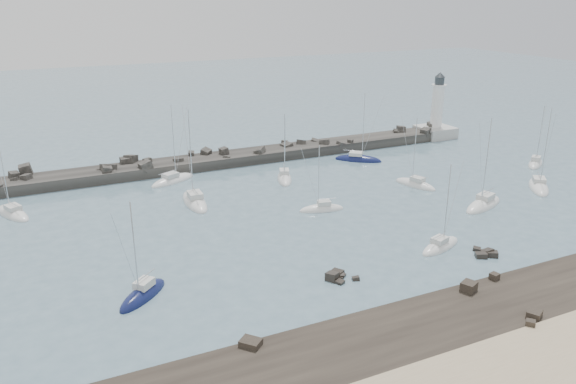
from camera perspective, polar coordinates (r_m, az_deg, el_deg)
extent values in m
plane|color=slate|center=(71.22, 4.52, -5.02)|extent=(400.00, 400.00, 0.00)
cube|color=black|center=(55.60, 16.07, -13.42)|extent=(140.00, 12.00, 0.70)
cube|color=black|center=(57.92, 23.41, -12.15)|extent=(1.10, 1.10, 0.64)
cube|color=black|center=(61.85, 17.89, -9.13)|extent=(1.92, 1.85, 1.00)
cube|color=black|center=(51.02, -3.81, -15.02)|extent=(2.22, 2.26, 0.57)
cube|color=black|center=(59.52, 23.75, -11.28)|extent=(1.84, 1.75, 0.70)
cube|color=black|center=(65.19, 20.23, -8.03)|extent=(1.07, 1.05, 0.68)
cube|color=black|center=(61.54, 5.31, -9.12)|extent=(1.11, 1.11, 0.50)
cube|color=black|center=(62.95, 5.21, -8.59)|extent=(1.71, 1.72, 0.80)
cube|color=black|center=(62.07, 4.51, -8.65)|extent=(1.72, 1.80, 1.33)
cube|color=black|center=(62.95, 4.88, -8.40)|extent=(2.09, 1.91, 1.07)
cube|color=black|center=(62.41, 6.90, -8.75)|extent=(1.03, 1.03, 0.70)
cube|color=black|center=(62.72, 5.45, -8.50)|extent=(0.87, 0.90, 0.69)
cube|color=black|center=(71.82, 19.65, -5.91)|extent=(1.32, 1.30, 1.37)
cube|color=black|center=(71.21, 19.31, -5.94)|extent=(1.24, 1.30, 0.78)
cube|color=black|center=(70.66, 19.01, -6.19)|extent=(1.65, 1.60, 0.95)
cube|color=black|center=(71.47, 20.05, -6.00)|extent=(1.77, 1.86, 1.01)
cube|color=black|center=(72.39, 18.61, -5.64)|extent=(1.22, 1.28, 0.88)
cube|color=#2B2926|center=(101.63, -9.86, 2.49)|extent=(115.00, 6.00, 3.20)
cube|color=#2B2926|center=(104.48, -8.27, 3.88)|extent=(1.31, 1.42, 1.07)
cube|color=#2B2926|center=(98.98, -18.58, 2.07)|extent=(1.65, 1.49, 1.40)
cube|color=#2B2926|center=(111.55, 6.34, 5.07)|extent=(1.22, 1.32, 1.14)
cube|color=#2B2926|center=(110.35, 5.40, 4.80)|extent=(2.07, 1.64, 1.64)
cube|color=#2B2926|center=(101.25, -14.07, 3.02)|extent=(1.55, 1.83, 1.51)
cube|color=#2B2926|center=(109.81, -0.38, 4.99)|extent=(1.67, 1.67, 1.25)
cube|color=#2B2926|center=(110.06, 3.72, 4.97)|extent=(2.43, 2.60, 1.87)
cube|color=#2B2926|center=(112.24, 2.79, 5.11)|extent=(2.26, 2.27, 1.53)
cube|color=#2B2926|center=(108.36, -0.14, 4.69)|extent=(2.36, 2.42, 1.45)
cube|color=#2B2926|center=(98.18, -26.00, 1.05)|extent=(1.43, 1.35, 1.32)
cube|color=#2B2926|center=(100.16, -11.07, 3.04)|extent=(1.73, 1.90, 1.42)
cube|color=#2B2926|center=(98.17, -17.79, 2.28)|extent=(2.91, 2.69, 2.18)
cube|color=#2B2926|center=(126.45, 14.35, 6.52)|extent=(1.92, 1.97, 1.92)
cube|color=#2B2926|center=(110.21, 1.32, 4.97)|extent=(2.71, 2.74, 1.99)
cube|color=#2B2926|center=(96.68, -17.33, 1.76)|extent=(1.28, 1.28, 1.29)
cube|color=#2B2926|center=(103.64, -2.90, 4.19)|extent=(2.75, 2.62, 1.79)
cube|color=#2B2926|center=(122.25, 11.39, 6.20)|extent=(2.76, 2.86, 2.00)
cube|color=#2B2926|center=(122.13, 13.80, 5.93)|extent=(2.65, 2.51, 1.86)
cube|color=#2B2926|center=(101.46, -15.67, 3.09)|extent=(2.76, 2.90, 2.35)
cube|color=#2B2926|center=(100.30, -25.09, 2.00)|extent=(2.19, 1.85, 2.41)
cube|color=#2B2926|center=(121.19, 10.88, 5.99)|extent=(1.49, 1.64, 1.56)
cube|color=#2B2926|center=(103.86, -8.33, 3.95)|extent=(2.25, 2.53, 2.07)
cube|color=#2B2926|center=(97.70, -14.24, 2.54)|extent=(2.52, 2.45, 2.28)
cube|color=#2B2926|center=(101.17, -16.20, 2.96)|extent=(1.73, 1.80, 1.63)
cube|color=#2B2926|center=(103.24, -9.81, 3.82)|extent=(1.36, 1.49, 1.34)
cube|color=#2B2926|center=(103.34, -6.53, 4.13)|extent=(1.74, 1.73, 1.53)
cube|color=#2B2926|center=(99.70, -26.06, 1.45)|extent=(1.91, 1.94, 1.63)
cube|color=#2B2926|center=(101.25, -6.26, 3.43)|extent=(1.78, 1.66, 1.23)
cube|color=#2B2926|center=(124.61, 13.92, 6.08)|extent=(1.85, 1.84, 1.40)
cube|color=#2B2926|center=(126.10, 14.47, 6.37)|extent=(2.44, 2.46, 1.81)
cube|color=#2B2926|center=(96.91, -17.93, 2.18)|extent=(1.82, 1.72, 1.74)
cube|color=#2B2926|center=(97.94, -25.04, 1.30)|extent=(2.10, 2.11, 1.41)
cube|color=#ABABA6|center=(126.48, 14.70, 5.79)|extent=(7.00, 7.00, 3.00)
cylinder|color=white|center=(125.25, 14.93, 8.45)|extent=(2.50, 2.50, 9.00)
cylinder|color=white|center=(124.52, 15.11, 10.45)|extent=(3.20, 3.20, 0.25)
cylinder|color=#31373B|center=(124.39, 15.15, 10.84)|extent=(2.00, 2.00, 1.60)
cone|color=#31373B|center=(124.22, 15.20, 11.43)|extent=(2.20, 2.20, 1.00)
ellipsoid|color=white|center=(88.28, -26.16, -2.06)|extent=(5.66, 8.67, 2.05)
cube|color=silver|center=(87.52, -26.16, -1.40)|extent=(2.46, 2.81, 0.63)
cylinder|color=silver|center=(86.93, -26.96, 2.04)|extent=(0.11, 0.11, 11.25)
cylinder|color=silver|center=(86.82, -26.07, -1.13)|extent=(1.40, 3.10, 0.09)
ellipsoid|color=#101743|center=(60.67, -14.52, -10.23)|extent=(6.79, 6.55, 2.17)
cube|color=silver|center=(60.29, -14.42, -8.99)|extent=(2.47, 2.44, 0.79)
cylinder|color=silver|center=(57.66, -15.34, -5.48)|extent=(0.13, 0.13, 9.73)
cylinder|color=silver|center=(60.31, -14.20, -8.18)|extent=(2.18, 2.05, 0.11)
ellipsoid|color=white|center=(84.68, -9.45, -1.10)|extent=(3.31, 9.64, 2.48)
cube|color=silver|center=(83.74, -9.43, -0.28)|extent=(2.02, 2.74, 0.80)
cylinder|color=silver|center=(83.08, -9.86, 3.91)|extent=(0.14, 0.14, 12.88)
cylinder|color=silver|center=(82.88, -9.34, 0.06)|extent=(0.26, 3.82, 0.11)
ellipsoid|color=white|center=(95.03, -11.61, 1.07)|extent=(8.98, 6.19, 2.13)
cube|color=silver|center=(94.39, -11.86, 1.71)|extent=(2.95, 2.63, 0.65)
cylinder|color=silver|center=(93.57, -11.56, 5.10)|extent=(0.11, 0.11, 11.71)
cylinder|color=silver|center=(93.85, -12.17, 1.97)|extent=(3.16, 1.59, 0.09)
ellipsoid|color=white|center=(80.97, 3.43, -1.84)|extent=(6.85, 3.43, 1.82)
cube|color=silver|center=(80.66, 3.67, -1.10)|extent=(2.08, 1.69, 0.63)
cylinder|color=silver|center=(79.08, 3.14, 1.64)|extent=(0.11, 0.11, 8.86)
cylinder|color=silver|center=(80.58, 3.99, -0.69)|extent=(2.58, 0.66, 0.09)
ellipsoid|color=white|center=(94.08, -0.36, 1.29)|extent=(5.02, 7.99, 2.13)
cube|color=silver|center=(94.06, -0.38, 2.10)|extent=(2.22, 2.56, 0.73)
cylinder|color=silver|center=(91.77, -0.35, 4.77)|extent=(0.12, 0.12, 10.33)
cylinder|color=silver|center=(94.37, -0.40, 2.59)|extent=(1.22, 2.88, 0.10)
ellipsoid|color=white|center=(71.80, 15.22, -5.44)|extent=(7.54, 4.41, 1.91)
cube|color=silver|center=(71.06, 15.15, -4.70)|extent=(2.37, 2.02, 0.63)
cylinder|color=silver|center=(70.13, 15.87, -1.08)|extent=(0.11, 0.11, 9.72)
cylinder|color=silver|center=(70.43, 14.97, -4.39)|extent=(2.76, 1.00, 0.09)
ellipsoid|color=#101743|center=(105.81, 7.14, 3.22)|extent=(8.38, 7.67, 2.09)
cube|color=silver|center=(105.54, 6.93, 3.87)|extent=(2.99, 2.91, 0.63)
cylinder|color=silver|center=(104.04, 7.68, 6.77)|extent=(0.11, 0.11, 11.74)
cylinder|color=silver|center=(105.46, 6.62, 4.20)|extent=(2.71, 2.31, 0.09)
ellipsoid|color=white|center=(87.20, 19.21, -1.35)|extent=(9.49, 5.84, 2.37)
cube|color=silver|center=(87.13, 19.44, -0.42)|extent=(3.03, 2.61, 0.77)
cylinder|color=silver|center=(84.41, 19.53, 3.05)|extent=(0.13, 0.13, 12.26)
cylinder|color=silver|center=(87.46, 19.68, 0.13)|extent=(3.44, 1.39, 0.11)
ellipsoid|color=white|center=(93.40, 12.79, 0.65)|extent=(4.58, 7.91, 2.01)
cube|color=silver|center=(92.84, 13.04, 1.29)|extent=(2.11, 2.49, 0.67)
cylinder|color=silver|center=(92.02, 12.76, 4.25)|extent=(0.11, 0.11, 10.21)
cylinder|color=silver|center=(92.38, 13.34, 1.58)|extent=(1.03, 2.90, 0.10)
ellipsoid|color=white|center=(98.53, 24.09, 0.38)|extent=(7.89, 8.64, 2.21)
cube|color=silver|center=(98.58, 24.16, 1.17)|extent=(3.00, 3.08, 0.68)
cylinder|color=silver|center=(95.98, 24.72, 4.19)|extent=(0.12, 0.12, 12.10)
cylinder|color=silver|center=(98.99, 24.16, 1.63)|extent=(2.38, 2.81, 0.10)
ellipsoid|color=white|center=(111.82, 23.83, 2.57)|extent=(7.28, 6.05, 2.11)
cube|color=silver|center=(111.14, 23.89, 3.15)|extent=(2.52, 2.38, 0.75)
cylinder|color=silver|center=(110.99, 24.27, 5.52)|extent=(0.13, 0.13, 9.86)
cylinder|color=silver|center=(110.47, 23.91, 3.43)|extent=(2.45, 1.76, 0.11)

